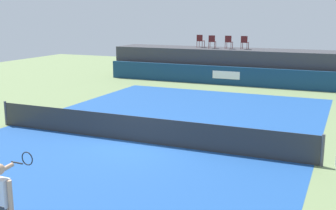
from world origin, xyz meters
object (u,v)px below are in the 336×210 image
object	(u,v)px
net_post_far	(323,150)
tennis_player	(3,203)
net_post_near	(6,113)
spectator_chair_right	(245,42)
spectator_chair_far_left	(200,40)
spectator_chair_center	(229,42)
spectator_chair_left	(212,41)

from	to	relation	value
net_post_far	tennis_player	bearing A→B (deg)	-125.92
net_post_near	tennis_player	xyz separation A→B (m)	(7.05, -7.38, 0.46)
spectator_chair_right	tennis_player	bearing A→B (deg)	-88.14
spectator_chair_far_left	spectator_chair_center	world-z (taller)	same
spectator_chair_left	net_post_far	xyz separation A→B (m)	(8.30, -15.00, -2.19)
net_post_far	net_post_near	bearing A→B (deg)	180.00
spectator_chair_far_left	tennis_player	distance (m)	23.23
spectator_chair_left	spectator_chair_center	size ratio (longest dim) A/B	1.00
spectator_chair_left	tennis_player	size ratio (longest dim) A/B	0.50
spectator_chair_center	spectator_chair_right	bearing A→B (deg)	0.91
spectator_chair_center	tennis_player	bearing A→B (deg)	-85.40
spectator_chair_far_left	spectator_chair_center	size ratio (longest dim) A/B	1.00
spectator_chair_center	net_post_far	bearing A→B (deg)	-64.59
spectator_chair_left	net_post_near	size ratio (longest dim) A/B	0.89
spectator_chair_far_left	net_post_far	bearing A→B (deg)	-58.94
spectator_chair_far_left	net_post_far	size ratio (longest dim) A/B	0.89
spectator_chair_left	spectator_chair_center	xyz separation A→B (m)	(1.14, 0.06, 0.00)
spectator_chair_far_left	net_post_near	size ratio (longest dim) A/B	0.89
spectator_chair_left	net_post_near	bearing A→B (deg)	-105.30
spectator_chair_right	tennis_player	world-z (taller)	spectator_chair_right
spectator_chair_far_left	net_post_near	distance (m)	15.90
spectator_chair_right	net_post_far	size ratio (longest dim) A/B	0.89
spectator_chair_center	net_post_near	world-z (taller)	spectator_chair_center
spectator_chair_center	net_post_near	size ratio (longest dim) A/B	0.89
spectator_chair_center	tennis_player	world-z (taller)	spectator_chair_center
spectator_chair_right	tennis_player	size ratio (longest dim) A/B	0.50
spectator_chair_left	tennis_player	world-z (taller)	spectator_chair_left
tennis_player	spectator_chair_right	bearing A→B (deg)	91.86
net_post_far	tennis_player	size ratio (longest dim) A/B	0.56
spectator_chair_center	spectator_chair_left	bearing A→B (deg)	-177.24
spectator_chair_far_left	spectator_chair_left	xyz separation A→B (m)	(1.00, -0.44, 0.00)
spectator_chair_far_left	spectator_chair_center	xyz separation A→B (m)	(2.15, -0.39, 0.00)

